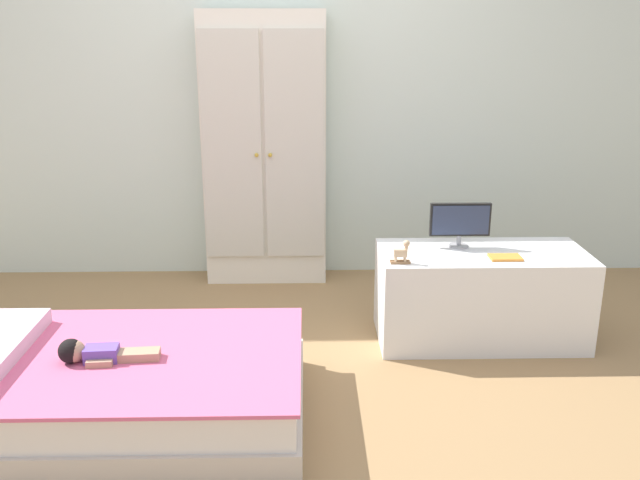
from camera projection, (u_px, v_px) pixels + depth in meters
ground_plane at (270, 390)px, 3.06m from camera, size 10.00×10.00×0.02m
back_wall at (278, 61)px, 4.16m from camera, size 6.40×0.05×2.70m
bed at (122, 387)px, 2.79m from camera, size 1.48×0.94×0.29m
doll at (90, 353)px, 2.69m from camera, size 0.39×0.14×0.10m
wardrobe at (265, 151)px, 4.16m from camera, size 0.74×0.26×1.65m
tv_stand at (480, 295)px, 3.49m from camera, size 1.04×0.48×0.47m
tv_monitor at (460, 222)px, 3.45m from camera, size 0.31×0.10×0.23m
rocking_horse_toy at (402, 253)px, 3.24m from camera, size 0.09×0.04×0.11m
book_orange at (505, 257)px, 3.31m from camera, size 0.15×0.10×0.01m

